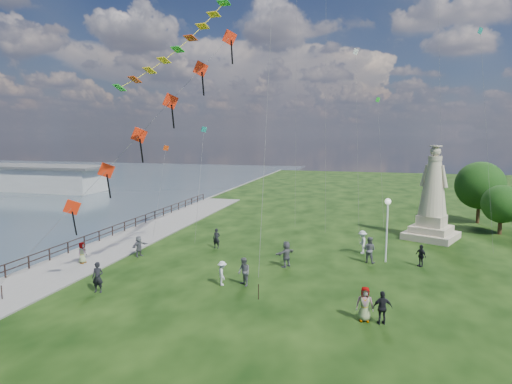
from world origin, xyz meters
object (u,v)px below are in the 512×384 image
(person_9, at_px, (421,256))
(person_11, at_px, (286,254))
(pier_pavilion, at_px, (27,177))
(person_2, at_px, (222,273))
(person_1, at_px, (244,272))
(person_3, at_px, (382,308))
(person_5, at_px, (139,246))
(person_6, at_px, (216,238))
(lamppost, at_px, (387,216))
(person_7, at_px, (369,250))
(statue, at_px, (433,204))
(person_0, at_px, (98,277))
(person_10, at_px, (82,254))
(person_8, at_px, (362,242))
(person_4, at_px, (365,304))

(person_9, bearing_deg, person_11, -111.64)
(pier_pavilion, distance_m, person_9, 68.99)
(person_2, distance_m, person_11, 5.67)
(pier_pavilion, height_order, person_1, pier_pavilion)
(person_1, distance_m, person_2, 1.37)
(person_3, distance_m, person_5, 19.39)
(person_11, bearing_deg, person_1, 11.80)
(pier_pavilion, bearing_deg, person_11, -31.67)
(person_6, bearing_deg, person_3, -40.96)
(lamppost, xyz_separation_m, person_9, (2.37, -0.48, -2.63))
(person_1, xyz_separation_m, person_7, (7.48, 7.04, 0.07))
(person_3, xyz_separation_m, person_9, (2.85, 10.46, -0.05))
(statue, bearing_deg, person_0, -112.96)
(person_0, relative_size, person_7, 0.95)
(person_3, bearing_deg, person_6, -57.75)
(pier_pavilion, height_order, person_10, pier_pavilion)
(person_2, distance_m, person_10, 11.33)
(pier_pavilion, height_order, person_5, pier_pavilion)
(pier_pavilion, bearing_deg, person_2, -36.90)
(person_11, bearing_deg, person_6, -83.95)
(person_5, xyz_separation_m, person_9, (20.74, 2.99, -0.02))
(statue, height_order, person_11, statue)
(statue, xyz_separation_m, person_3, (-4.63, -19.42, -2.33))
(person_2, relative_size, person_9, 0.96)
(pier_pavilion, bearing_deg, lamppost, -26.31)
(person_8, distance_m, person_10, 21.20)
(statue, relative_size, person_3, 4.96)
(lamppost, distance_m, person_8, 3.58)
(person_6, bearing_deg, person_4, -42.50)
(statue, relative_size, lamppost, 1.77)
(person_6, bearing_deg, statue, 24.93)
(person_4, xyz_separation_m, person_9, (3.71, 10.30, -0.09))
(person_2, bearing_deg, person_3, -136.94)
(person_4, bearing_deg, person_11, 121.18)
(person_0, height_order, person_11, person_11)
(person_2, relative_size, person_10, 1.00)
(person_0, xyz_separation_m, person_5, (-1.59, 7.41, -0.10))
(person_0, relative_size, person_10, 1.20)
(pier_pavilion, bearing_deg, person_8, -25.50)
(person_4, height_order, person_7, person_7)
(person_5, xyz_separation_m, person_6, (4.94, 3.83, 0.01))
(person_6, relative_size, person_9, 1.04)
(person_11, bearing_deg, person_8, 167.53)
(person_0, xyz_separation_m, person_4, (15.44, 0.10, -0.03))
(person_0, relative_size, person_3, 1.09)
(person_6, xyz_separation_m, person_8, (11.69, 1.52, 0.09))
(statue, relative_size, person_2, 5.47)
(person_0, bearing_deg, person_4, -8.01)
(person_2, relative_size, person_5, 0.94)
(person_8, height_order, person_11, person_11)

